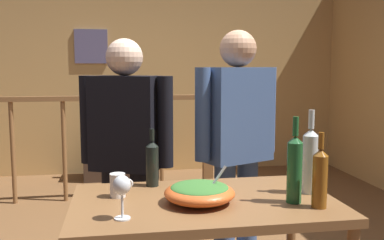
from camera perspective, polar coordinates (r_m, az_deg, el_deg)
The scene contains 15 objects.
back_wall at distance 5.78m, azimuth -6.30°, elevation 5.95°, with size 5.26×0.10×2.56m, color tan.
framed_picture at distance 5.72m, azimuth -12.97°, elevation 9.30°, with size 0.41×0.03×0.42m, color slate.
stair_railing at distance 4.61m, azimuth -10.52°, elevation -1.71°, with size 3.08×0.10×1.13m.
tv_console at distance 5.53m, azimuth -9.14°, elevation -4.65°, with size 0.90×0.40×0.55m, color #38281E.
flat_screen_tv at distance 5.42m, azimuth -9.25°, elevation 0.89°, with size 0.59×0.12×0.45m.
serving_table at distance 2.05m, azimuth 1.62°, elevation -12.69°, with size 1.19×0.71×0.78m.
salad_bowl at distance 1.96m, azimuth 0.99°, elevation -9.31°, with size 0.31×0.31×0.16m.
wine_glass at distance 1.76m, azimuth -9.10°, elevation -8.65°, with size 0.07×0.07×0.18m.
wine_bottle_dark at distance 2.22m, azimuth -5.19°, elevation -5.51°, with size 0.06×0.06×0.29m.
wine_bottle_amber at distance 1.95m, azimuth 16.26°, elevation -7.12°, with size 0.06×0.06×0.32m.
wine_bottle_green at distance 1.99m, azimuth 13.17°, elevation -6.06°, with size 0.07×0.07×0.38m.
wine_bottle_clear at distance 2.15m, azimuth 15.09°, elevation -4.97°, with size 0.07×0.07×0.40m.
mug_white at distance 2.07m, azimuth -9.57°, elevation -8.35°, with size 0.11×0.07×0.11m.
person_standing_left at distance 2.61m, azimuth -8.56°, elevation -3.64°, with size 0.53×0.36×1.54m.
person_standing_right at distance 2.70m, azimuth 5.85°, elevation -2.33°, with size 0.56×0.37×1.59m.
Camera 1 is at (-0.33, -2.82, 1.38)m, focal length 41.08 mm.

